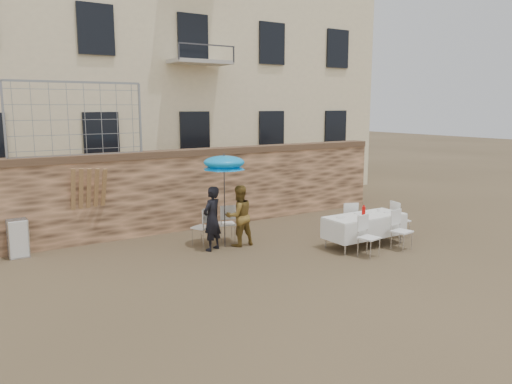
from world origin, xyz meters
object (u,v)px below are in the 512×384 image
woman_dress (239,216)px  table_chair_front_left (369,237)px  table_chair_back (348,220)px  table_chair_side (400,219)px  chair_stack_right (17,237)px  umbrella (224,165)px  banquet_table (365,217)px  soda_bottle (364,212)px  man_suit (212,219)px  couple_chair_right (226,223)px  table_chair_front_right (402,230)px  couple_chair_left (202,226)px

woman_dress → table_chair_front_left: woman_dress is taller
table_chair_back → table_chair_side: bearing=171.5°
table_chair_side → chair_stack_right: size_ratio=1.04×
umbrella → table_chair_front_left: umbrella is taller
banquet_table → soda_bottle: 0.30m
woman_dress → umbrella: umbrella is taller
man_suit → umbrella: umbrella is taller
chair_stack_right → table_chair_side: bearing=-22.3°
table_chair_front_left → chair_stack_right: size_ratio=1.04×
couple_chair_right → table_chair_front_right: size_ratio=1.00×
table_chair_front_left → banquet_table: bearing=40.9°
table_chair_front_left → man_suit: bearing=128.1°
couple_chair_right → chair_stack_right: size_ratio=1.04×
man_suit → woman_dress: man_suit is taller
banquet_table → table_chair_side: table_chair_side is taller
couple_chair_left → soda_bottle: size_ratio=3.69×
banquet_table → chair_stack_right: 8.26m
man_suit → umbrella: 1.32m
table_chair_front_right → chair_stack_right: 9.05m
umbrella → soda_bottle: size_ratio=8.24×
couple_chair_left → man_suit: bearing=64.0°
table_chair_front_left → table_chair_back: (0.80, 1.55, 0.00)m
man_suit → chair_stack_right: size_ratio=1.69×
man_suit → couple_chair_right: bearing=-167.9°
table_chair_front_left → table_chair_front_right: 1.10m
woman_dress → soda_bottle: size_ratio=5.83×
umbrella → couple_chair_right: bearing=56.3°
table_chair_side → woman_dress: bearing=78.7°
soda_bottle → couple_chair_right: bearing=135.9°
umbrella → table_chair_front_left: size_ratio=2.23×
man_suit → table_chair_side: size_ratio=1.62×
umbrella → soda_bottle: (2.76, -1.94, -1.12)m
man_suit → table_chair_front_left: bearing=112.5°
woman_dress → table_chair_front_right: 3.96m
table_chair_side → table_chair_front_right: bearing=143.7°
umbrella → table_chair_back: (3.16, -0.99, -1.55)m
soda_bottle → table_chair_front_left: 0.84m
couple_chair_left → chair_stack_right: bearing=-46.1°
umbrella → table_chair_side: 4.93m
couple_chair_left → soda_bottle: (3.16, -2.39, 0.43)m
woman_dress → chair_stack_right: bearing=-22.2°
couple_chair_left → table_chair_front_left: (2.76, -2.99, 0.00)m
chair_stack_right → umbrella: bearing=-23.5°
umbrella → soda_bottle: umbrella is taller
woman_dress → table_chair_side: size_ratio=1.58×
couple_chair_right → table_chair_front_left: same height
chair_stack_right → table_chair_front_left: bearing=-33.3°
woman_dress → table_chair_front_left: bearing=130.3°
couple_chair_left → table_chair_back: 3.84m
table_chair_front_right → woman_dress: bearing=133.5°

